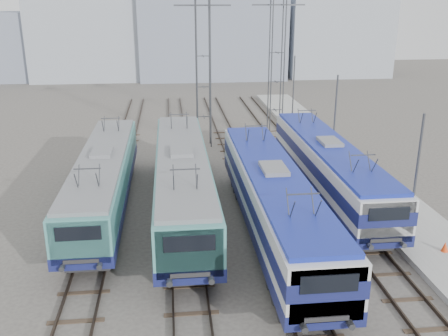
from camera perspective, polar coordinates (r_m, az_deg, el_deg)
ground at (r=22.56m, az=1.88°, el=-13.08°), size 160.00×160.00×0.00m
platform at (r=32.16m, az=18.12°, el=-3.63°), size 4.00×70.00×0.30m
locomotive_far_left at (r=29.43m, az=-13.61°, el=-1.09°), size 2.74×17.28×3.25m
locomotive_center_left at (r=28.06m, az=-4.76°, el=-1.28°), size 2.94×18.55×3.49m
locomotive_center_right at (r=25.41m, az=5.69°, el=-3.41°), size 2.91×18.41×3.46m
locomotive_far_right at (r=31.18m, az=11.90°, el=0.34°), size 2.78×17.56×3.30m
catenary_tower_west at (r=41.38m, az=-2.39°, el=11.49°), size 4.50×1.20×12.00m
catenary_tower_east at (r=44.26m, az=6.03°, el=11.88°), size 4.50×1.20×12.00m
mast_front at (r=25.30m, az=20.98°, el=-1.92°), size 0.12×0.12×7.00m
mast_mid at (r=35.87m, az=12.50°, el=4.80°), size 0.12×0.12×7.00m
mast_rear at (r=47.13m, az=7.91°, el=8.37°), size 0.12×0.12×7.00m
safety_cone at (r=26.62m, az=23.93°, el=-8.22°), size 0.34×0.34×0.50m
building_west at (r=81.86m, az=-14.63°, el=14.81°), size 18.00×12.00×14.00m
building_center at (r=81.28m, az=-1.55°, el=16.77°), size 22.00×14.00×18.00m
building_east at (r=85.47m, az=12.40°, el=14.45°), size 16.00×12.00×12.00m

